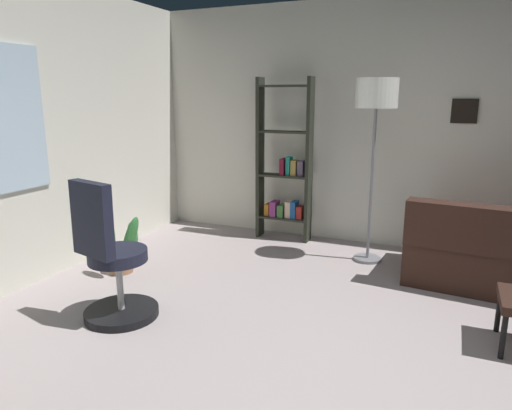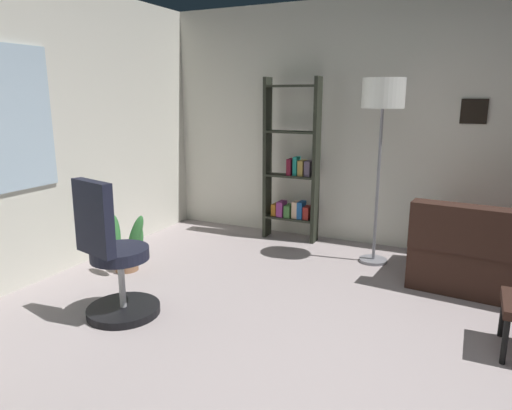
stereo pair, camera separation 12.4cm
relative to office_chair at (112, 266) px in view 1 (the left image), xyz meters
name	(u,v)px [view 1 (the left image)]	position (x,y,z in m)	size (l,w,h in m)	color
ground_plane	(383,394)	(-0.05, -2.01, -0.48)	(5.42, 6.28, 0.10)	#A29495
wall_right_with_frames	(431,127)	(2.71, -2.01, 0.91)	(0.12, 6.28, 2.68)	silver
office_chair	(112,266)	(0.00, 0.00, 0.00)	(0.56, 0.56, 1.08)	black
bookshelf	(285,170)	(2.44, -0.49, 0.40)	(0.18, 0.64, 1.86)	#262920
floor_lamp	(376,104)	(2.06, -1.54, 1.15)	(0.40, 0.40, 1.82)	slate
potted_plant	(122,249)	(0.78, 0.54, -0.18)	(0.42, 0.40, 0.60)	#936649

